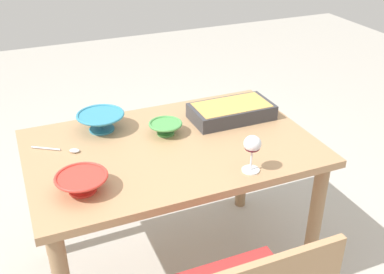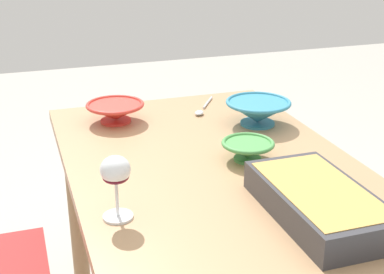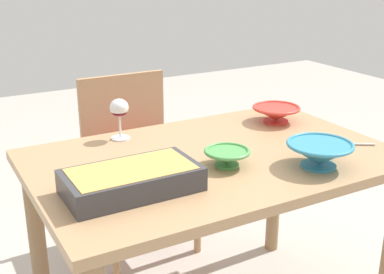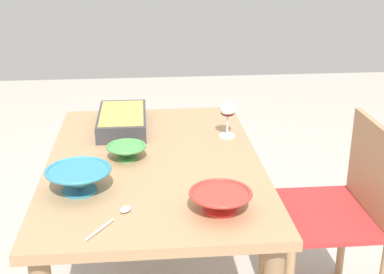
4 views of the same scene
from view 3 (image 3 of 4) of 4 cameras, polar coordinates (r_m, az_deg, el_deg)
dining_table at (r=1.81m, az=2.36°, el=-5.14°), size 1.24×0.81×0.72m
chair at (r=2.49m, az=-6.58°, el=-1.63°), size 0.46×0.41×0.84m
wine_glass at (r=1.91m, az=-8.14°, el=2.94°), size 0.07×0.07×0.16m
casserole_dish at (r=1.50m, az=-6.76°, el=-4.65°), size 0.39×0.21×0.07m
mixing_bowl at (r=1.71m, az=14.06°, el=-1.77°), size 0.22×0.22×0.08m
small_bowl at (r=2.14m, az=9.38°, el=2.66°), size 0.20×0.20×0.07m
serving_bowl at (r=1.67m, az=3.93°, el=-2.18°), size 0.15×0.15×0.06m
serving_spoon at (r=1.93m, az=15.37°, el=-0.63°), size 0.19×0.14×0.01m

